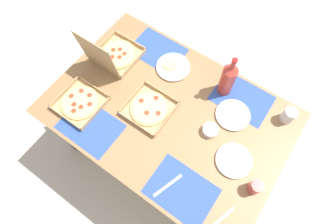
# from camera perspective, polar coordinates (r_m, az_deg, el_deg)

# --- Properties ---
(ground_plane) EXTENTS (6.00, 6.00, 0.00)m
(ground_plane) POSITION_cam_1_polar(r_m,az_deg,el_deg) (2.36, -0.00, -7.99)
(ground_plane) COLOR beige
(dining_table) EXTENTS (1.46, 0.99, 0.77)m
(dining_table) POSITION_cam_1_polar(r_m,az_deg,el_deg) (1.74, -0.00, -1.56)
(dining_table) COLOR #3F3328
(dining_table) RESTS_ON ground_plane
(placemat_near_left) EXTENTS (0.36, 0.26, 0.00)m
(placemat_near_left) POSITION_cam_1_polar(r_m,az_deg,el_deg) (1.74, 15.63, 2.88)
(placemat_near_left) COLOR #2D4C9E
(placemat_near_left) RESTS_ON dining_table
(placemat_near_right) EXTENTS (0.36, 0.26, 0.00)m
(placemat_near_right) POSITION_cam_1_polar(r_m,az_deg,el_deg) (1.88, -2.27, 13.14)
(placemat_near_right) COLOR #2D4C9E
(placemat_near_right) RESTS_ON dining_table
(placemat_far_left) EXTENTS (0.36, 0.26, 0.00)m
(placemat_far_left) POSITION_cam_1_polar(r_m,az_deg,el_deg) (1.50, 2.91, -16.60)
(placemat_far_left) COLOR #2D4C9E
(placemat_far_left) RESTS_ON dining_table
(placemat_far_right) EXTENTS (0.36, 0.26, 0.00)m
(placemat_far_right) POSITION_cam_1_polar(r_m,az_deg,el_deg) (1.66, -16.39, -3.00)
(placemat_far_right) COLOR #2D4C9E
(placemat_far_right) RESTS_ON dining_table
(pizza_box_edge_far) EXTENTS (0.28, 0.31, 0.32)m
(pizza_box_edge_far) POSITION_cam_1_polar(r_m,az_deg,el_deg) (1.84, -11.60, 12.03)
(pizza_box_edge_far) COLOR tan
(pizza_box_edge_far) RESTS_ON dining_table
(pizza_box_corner_left) EXTENTS (0.27, 0.27, 0.04)m
(pizza_box_corner_left) POSITION_cam_1_polar(r_m,az_deg,el_deg) (1.63, -4.03, 0.75)
(pizza_box_corner_left) COLOR tan
(pizza_box_corner_left) RESTS_ON dining_table
(pizza_box_center) EXTENTS (0.27, 0.27, 0.04)m
(pizza_box_center) POSITION_cam_1_polar(r_m,az_deg,el_deg) (1.74, -18.35, 1.91)
(pizza_box_center) COLOR tan
(pizza_box_center) RESTS_ON dining_table
(plate_far_left) EXTENTS (0.21, 0.21, 0.02)m
(plate_far_left) POSITION_cam_1_polar(r_m,az_deg,el_deg) (1.66, 13.78, -0.65)
(plate_far_left) COLOR white
(plate_far_left) RESTS_ON dining_table
(plate_far_right) EXTENTS (0.21, 0.21, 0.02)m
(plate_far_right) POSITION_cam_1_polar(r_m,az_deg,el_deg) (1.57, 13.97, -10.11)
(plate_far_right) COLOR white
(plate_far_right) RESTS_ON dining_table
(plate_near_right) EXTENTS (0.23, 0.23, 0.03)m
(plate_near_right) POSITION_cam_1_polar(r_m,az_deg,el_deg) (1.79, 1.04, 9.67)
(plate_near_right) COLOR white
(plate_near_right) RESTS_ON dining_table
(soda_bottle) EXTENTS (0.09, 0.09, 0.32)m
(soda_bottle) POSITION_cam_1_polar(r_m,az_deg,el_deg) (1.63, 12.76, 6.97)
(soda_bottle) COLOR #B2382D
(soda_bottle) RESTS_ON dining_table
(cup_clear_right) EXTENTS (0.07, 0.07, 0.10)m
(cup_clear_right) POSITION_cam_1_polar(r_m,az_deg,el_deg) (1.52, 18.28, -15.07)
(cup_clear_right) COLOR #BF4742
(cup_clear_right) RESTS_ON dining_table
(cup_clear_left) EXTENTS (0.08, 0.08, 0.10)m
(cup_clear_left) POSITION_cam_1_polar(r_m,az_deg,el_deg) (1.72, 24.55, -0.69)
(cup_clear_left) COLOR silver
(cup_clear_left) RESTS_ON dining_table
(condiment_bowl) EXTENTS (0.09, 0.09, 0.04)m
(condiment_bowl) POSITION_cam_1_polar(r_m,az_deg,el_deg) (1.58, 9.11, -3.86)
(condiment_bowl) COLOR white
(condiment_bowl) RESTS_ON dining_table
(fork_by_near_left) EXTENTS (0.08, 0.18, 0.00)m
(fork_by_near_left) POSITION_cam_1_polar(r_m,az_deg,el_deg) (1.50, 11.20, -21.73)
(fork_by_near_left) COLOR #B7B7BC
(fork_by_near_left) RESTS_ON dining_table
(fork_by_far_left) EXTENTS (0.08, 0.18, 0.00)m
(fork_by_far_left) POSITION_cam_1_polar(r_m,az_deg,el_deg) (1.50, -0.04, -15.54)
(fork_by_far_left) COLOR #B7B7BC
(fork_by_far_left) RESTS_ON dining_table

